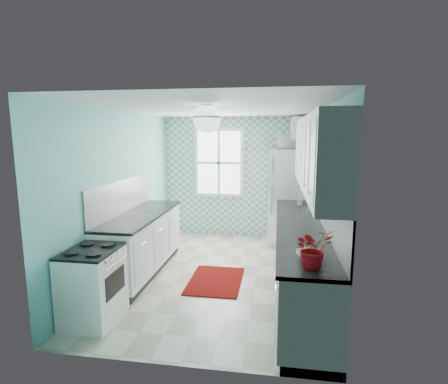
# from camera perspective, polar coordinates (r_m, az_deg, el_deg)

# --- Properties ---
(floor) EXTENTS (3.00, 4.40, 0.02)m
(floor) POSITION_cam_1_polar(r_m,az_deg,el_deg) (5.55, -0.93, -13.36)
(floor) COLOR beige
(floor) RESTS_ON ground
(ceiling) EXTENTS (3.00, 4.40, 0.02)m
(ceiling) POSITION_cam_1_polar(r_m,az_deg,el_deg) (5.13, -1.00, 13.57)
(ceiling) COLOR white
(ceiling) RESTS_ON wall_back
(wall_back) EXTENTS (3.00, 0.02, 2.50)m
(wall_back) POSITION_cam_1_polar(r_m,az_deg,el_deg) (7.36, 1.94, 2.46)
(wall_back) COLOR #6CC4BC
(wall_back) RESTS_ON floor
(wall_front) EXTENTS (3.00, 0.02, 2.50)m
(wall_front) POSITION_cam_1_polar(r_m,az_deg,el_deg) (3.09, -7.94, -7.30)
(wall_front) COLOR #6CC4BC
(wall_front) RESTS_ON floor
(wall_left) EXTENTS (0.02, 4.40, 2.50)m
(wall_left) POSITION_cam_1_polar(r_m,az_deg,el_deg) (5.65, -16.25, -0.02)
(wall_left) COLOR #6CC4BC
(wall_left) RESTS_ON floor
(wall_right) EXTENTS (0.02, 4.40, 2.50)m
(wall_right) POSITION_cam_1_polar(r_m,az_deg,el_deg) (5.16, 15.79, -0.84)
(wall_right) COLOR #6CC4BC
(wall_right) RESTS_ON floor
(accent_wall) EXTENTS (3.00, 0.01, 2.50)m
(accent_wall) POSITION_cam_1_polar(r_m,az_deg,el_deg) (7.34, 1.92, 2.44)
(accent_wall) COLOR #67B0A0
(accent_wall) RESTS_ON wall_back
(window) EXTENTS (1.04, 0.05, 1.44)m
(window) POSITION_cam_1_polar(r_m,az_deg,el_deg) (7.33, -0.82, 4.79)
(window) COLOR white
(window) RESTS_ON wall_back
(backsplash_right) EXTENTS (0.02, 3.60, 0.51)m
(backsplash_right) POSITION_cam_1_polar(r_m,az_deg,el_deg) (4.78, 16.07, -2.33)
(backsplash_right) COLOR white
(backsplash_right) RESTS_ON wall_right
(backsplash_left) EXTENTS (0.02, 2.15, 0.51)m
(backsplash_left) POSITION_cam_1_polar(r_m,az_deg,el_deg) (5.58, -16.34, -0.70)
(backsplash_left) COLOR white
(backsplash_left) RESTS_ON wall_left
(upper_cabinets_right) EXTENTS (0.33, 3.20, 0.90)m
(upper_cabinets_right) POSITION_cam_1_polar(r_m,az_deg,el_deg) (4.48, 14.85, 6.07)
(upper_cabinets_right) COLOR white
(upper_cabinets_right) RESTS_ON wall_right
(upper_cabinet_fridge) EXTENTS (0.40, 0.74, 0.40)m
(upper_cabinet_fridge) POSITION_cam_1_polar(r_m,az_deg,el_deg) (6.89, 12.56, 10.11)
(upper_cabinet_fridge) COLOR white
(upper_cabinet_fridge) RESTS_ON wall_right
(ceiling_light) EXTENTS (0.34, 0.34, 0.35)m
(ceiling_light) POSITION_cam_1_polar(r_m,az_deg,el_deg) (4.34, -2.82, 11.87)
(ceiling_light) COLOR silver
(ceiling_light) RESTS_ON ceiling
(base_cabinets_right) EXTENTS (0.60, 3.60, 0.90)m
(base_cabinets_right) POSITION_cam_1_polar(r_m,az_deg,el_deg) (4.95, 12.31, -10.73)
(base_cabinets_right) COLOR white
(base_cabinets_right) RESTS_ON floor
(countertop_right) EXTENTS (0.63, 3.60, 0.04)m
(countertop_right) POSITION_cam_1_polar(r_m,az_deg,el_deg) (4.81, 12.33, -5.46)
(countertop_right) COLOR black
(countertop_right) RESTS_ON base_cabinets_right
(base_cabinets_left) EXTENTS (0.60, 2.15, 0.90)m
(base_cabinets_left) POSITION_cam_1_polar(r_m,az_deg,el_deg) (5.64, -13.31, -8.26)
(base_cabinets_left) COLOR white
(base_cabinets_left) RESTS_ON floor
(countertop_left) EXTENTS (0.63, 2.15, 0.04)m
(countertop_left) POSITION_cam_1_polar(r_m,az_deg,el_deg) (5.51, -13.35, -3.61)
(countertop_left) COLOR black
(countertop_left) RESTS_ON base_cabinets_left
(fridge) EXTENTS (0.81, 0.80, 1.86)m
(fridge) POSITION_cam_1_polar(r_m,az_deg,el_deg) (6.95, 10.63, -0.79)
(fridge) COLOR white
(fridge) RESTS_ON floor
(stove) EXTENTS (0.56, 0.69, 0.83)m
(stove) POSITION_cam_1_polar(r_m,az_deg,el_deg) (4.41, -20.61, -13.87)
(stove) COLOR silver
(stove) RESTS_ON floor
(sink) EXTENTS (0.54, 0.45, 0.53)m
(sink) POSITION_cam_1_polar(r_m,az_deg,el_deg) (5.77, 11.93, -2.88)
(sink) COLOR silver
(sink) RESTS_ON countertop_right
(rug) EXTENTS (0.76, 1.08, 0.02)m
(rug) POSITION_cam_1_polar(r_m,az_deg,el_deg) (5.31, -1.38, -14.25)
(rug) COLOR #69070F
(rug) RESTS_ON floor
(dish_towel) EXTENTS (0.08, 0.20, 0.31)m
(dish_towel) POSITION_cam_1_polar(r_m,az_deg,el_deg) (5.60, 8.67, -7.92)
(dish_towel) COLOR #56B9A4
(dish_towel) RESTS_ON base_cabinets_right
(fruit_bowl) EXTENTS (0.29, 0.29, 0.07)m
(fruit_bowl) POSITION_cam_1_polar(r_m,az_deg,el_deg) (3.54, 13.89, -10.03)
(fruit_bowl) COLOR white
(fruit_bowl) RESTS_ON countertop_right
(potted_plant) EXTENTS (0.43, 0.41, 0.37)m
(potted_plant) POSITION_cam_1_polar(r_m,az_deg,el_deg) (3.26, 14.38, -8.90)
(potted_plant) COLOR red
(potted_plant) RESTS_ON countertop_right
(soap_bottle) EXTENTS (0.09, 0.09, 0.18)m
(soap_bottle) POSITION_cam_1_polar(r_m,az_deg,el_deg) (6.11, 12.22, -1.27)
(soap_bottle) COLOR #83A0B3
(soap_bottle) RESTS_ON countertop_right
(microwave) EXTENTS (0.53, 0.37, 0.29)m
(microwave) POSITION_cam_1_polar(r_m,az_deg,el_deg) (6.84, 10.91, 8.10)
(microwave) COLOR white
(microwave) RESTS_ON fridge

